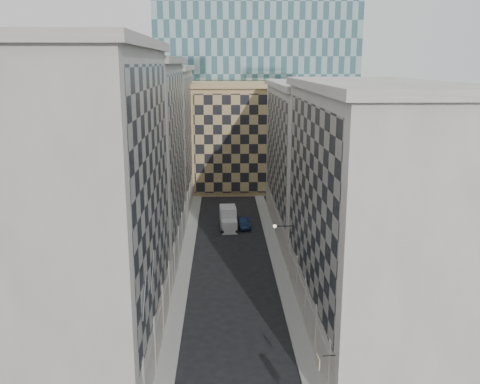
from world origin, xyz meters
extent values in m
cube|color=gray|center=(-5.25, 30.00, 0.07)|extent=(1.50, 100.00, 0.15)
cube|color=gray|center=(5.25, 30.00, 0.07)|extent=(1.50, 100.00, 0.15)
cube|color=gray|center=(-11.00, 11.00, 11.50)|extent=(10.00, 22.00, 23.00)
cube|color=gray|center=(-6.12, 11.00, 13.00)|extent=(0.25, 19.36, 18.00)
cube|color=gray|center=(-6.20, 11.00, 1.60)|extent=(0.45, 21.12, 3.20)
cube|color=gray|center=(-11.00, 11.00, 23.35)|extent=(10.80, 22.80, 0.70)
cylinder|color=gray|center=(-6.35, 8.25, 2.20)|extent=(0.90, 0.90, 4.40)
cylinder|color=gray|center=(-6.35, 13.75, 2.20)|extent=(0.90, 0.90, 4.40)
cylinder|color=gray|center=(-6.35, 19.25, 2.20)|extent=(0.90, 0.90, 4.40)
cube|color=gray|center=(-11.00, 33.00, 11.00)|extent=(10.00, 22.00, 22.00)
cube|color=gray|center=(-6.12, 33.00, 12.50)|extent=(0.25, 19.36, 17.00)
cube|color=gray|center=(-6.20, 33.00, 1.60)|extent=(0.45, 21.12, 3.20)
cube|color=gray|center=(-11.00, 33.00, 22.35)|extent=(10.80, 22.80, 0.70)
cylinder|color=gray|center=(-6.35, 24.75, 2.20)|extent=(0.90, 0.90, 4.40)
cylinder|color=gray|center=(-6.35, 30.25, 2.20)|extent=(0.90, 0.90, 4.40)
cylinder|color=gray|center=(-6.35, 35.75, 2.20)|extent=(0.90, 0.90, 4.40)
cylinder|color=gray|center=(-6.35, 41.25, 2.20)|extent=(0.90, 0.90, 4.40)
cube|color=gray|center=(-11.00, 55.00, 10.50)|extent=(10.00, 22.00, 21.00)
cube|color=gray|center=(-6.12, 55.00, 12.00)|extent=(0.25, 19.36, 16.00)
cube|color=gray|center=(-6.20, 55.00, 1.60)|extent=(0.45, 21.12, 3.20)
cube|color=gray|center=(-11.00, 55.00, 21.35)|extent=(10.80, 22.80, 0.70)
cylinder|color=gray|center=(-6.35, 46.75, 2.20)|extent=(0.90, 0.90, 4.40)
cylinder|color=gray|center=(-6.35, 52.25, 2.20)|extent=(0.90, 0.90, 4.40)
cylinder|color=gray|center=(-6.35, 57.75, 2.20)|extent=(0.90, 0.90, 4.40)
cylinder|color=gray|center=(-6.35, 63.25, 2.20)|extent=(0.90, 0.90, 4.40)
cube|color=#A7A199|center=(11.00, 15.00, 10.00)|extent=(10.00, 26.00, 20.00)
cube|color=gray|center=(6.12, 15.00, 11.50)|extent=(0.25, 22.88, 15.00)
cube|color=#A7A199|center=(6.20, 15.00, 1.60)|extent=(0.45, 24.96, 3.20)
cube|color=#A7A199|center=(11.00, 15.00, 20.35)|extent=(10.80, 26.80, 0.70)
cylinder|color=#A7A199|center=(6.35, 4.60, 2.20)|extent=(0.90, 0.90, 4.40)
cylinder|color=#A7A199|center=(6.35, 9.80, 2.20)|extent=(0.90, 0.90, 4.40)
cylinder|color=#A7A199|center=(6.35, 15.00, 2.20)|extent=(0.90, 0.90, 4.40)
cylinder|color=#A7A199|center=(6.35, 20.20, 2.20)|extent=(0.90, 0.90, 4.40)
cylinder|color=#A7A199|center=(6.35, 25.40, 2.20)|extent=(0.90, 0.90, 4.40)
cube|color=#A7A199|center=(11.00, 42.00, 9.50)|extent=(10.00, 28.00, 19.00)
cube|color=gray|center=(6.12, 42.00, 11.00)|extent=(0.25, 24.64, 14.00)
cube|color=#A7A199|center=(6.20, 42.00, 1.60)|extent=(0.45, 26.88, 3.20)
cube|color=#A7A199|center=(11.00, 42.00, 19.35)|extent=(10.80, 28.80, 0.70)
cube|color=tan|center=(2.00, 68.00, 9.00)|extent=(16.00, 14.00, 18.00)
cube|color=tan|center=(2.00, 60.90, 9.00)|extent=(15.20, 0.25, 16.50)
cube|color=tan|center=(2.00, 68.00, 18.40)|extent=(16.80, 14.80, 0.80)
cube|color=#2C2822|center=(0.00, 82.00, 14.00)|extent=(6.00, 6.00, 28.00)
cube|color=#2C2822|center=(0.00, 82.00, 28.70)|extent=(7.00, 7.00, 1.40)
cylinder|color=gray|center=(-5.90, 4.00, 8.00)|extent=(0.10, 2.33, 2.33)
cylinder|color=gray|center=(-5.90, 8.00, 8.00)|extent=(0.10, 2.33, 2.33)
cylinder|color=black|center=(5.10, 24.00, 6.20)|extent=(1.80, 0.08, 0.08)
sphere|color=#FFE5B2|center=(4.20, 24.00, 6.20)|extent=(0.36, 0.36, 0.36)
cube|color=silver|center=(-0.14, 41.42, 0.84)|extent=(2.17, 2.34, 1.68)
cube|color=silver|center=(-0.26, 43.84, 1.44)|extent=(2.32, 3.46, 2.89)
cylinder|color=black|center=(-1.03, 40.63, 0.42)|extent=(0.32, 0.85, 0.84)
cylinder|color=black|center=(0.83, 40.73, 0.42)|extent=(0.32, 0.85, 0.84)
cylinder|color=black|center=(-1.25, 44.91, 0.42)|extent=(0.32, 0.85, 0.84)
cylinder|color=black|center=(0.61, 45.01, 0.42)|extent=(0.32, 0.85, 0.84)
imported|color=#101F3D|center=(1.92, 43.41, 0.68)|extent=(1.67, 4.18, 1.35)
cylinder|color=black|center=(5.60, 3.00, 4.23)|extent=(0.86, 0.13, 0.06)
cube|color=#B8B087|center=(4.90, 3.00, 3.80)|extent=(0.13, 0.76, 0.75)
camera|label=1|loc=(-1.02, -26.87, 22.05)|focal=40.00mm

